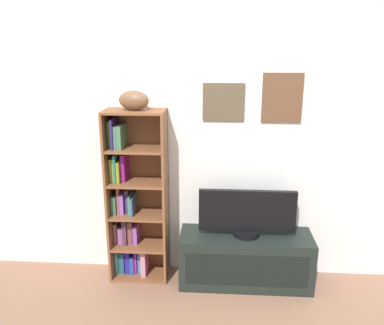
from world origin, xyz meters
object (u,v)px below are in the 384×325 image
(bookshelf, at_px, (133,203))
(television, at_px, (247,213))
(football, at_px, (134,100))
(tv_stand, at_px, (245,259))

(bookshelf, distance_m, television, 0.97)
(football, bearing_deg, television, -3.06)
(bookshelf, xyz_separation_m, football, (0.05, -0.03, 0.88))
(bookshelf, height_order, tv_stand, bookshelf)
(football, distance_m, television, 1.29)
(tv_stand, bearing_deg, football, 176.87)
(bookshelf, relative_size, tv_stand, 1.34)
(bookshelf, xyz_separation_m, tv_stand, (0.97, -0.08, -0.46))
(television, bearing_deg, bookshelf, 175.20)
(football, bearing_deg, bookshelf, 147.51)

